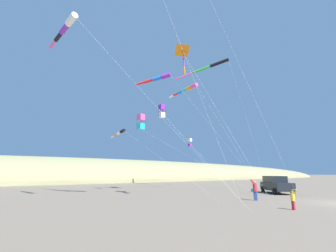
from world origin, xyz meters
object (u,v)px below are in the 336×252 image
person_child_green_jacket (293,198)px  kite_box_purple_drifting (190,142)px  kite_box_rainbow_low_near (162,111)px  kite_delta_small_distant (183,51)px  person_adult_flyer (255,189)px  cooler_box (254,190)px  kite_windsock_red_high_left (186,90)px  kite_windsock_blue_topmost (158,78)px  parked_car (276,184)px  kite_box_long_streamer_left (141,122)px  kite_windsock_black_fish_shape (210,67)px  kite_windsock_green_low_center (120,133)px  kite_windsock_checkered_midright (65,28)px

person_child_green_jacket → kite_box_purple_drifting: (24.21, -13.27, 6.92)m
kite_box_rainbow_low_near → kite_delta_small_distant: (-2.51, -0.58, 5.24)m
person_adult_flyer → kite_delta_small_distant: 13.49m
cooler_box → kite_windsock_red_high_left: size_ratio=0.03×
kite_windsock_blue_topmost → kite_box_purple_drifting: 17.57m
parked_car → kite_box_long_streamer_left: size_ratio=0.42×
kite_box_rainbow_low_near → person_adult_flyer: bearing=-139.0°
parked_car → person_child_green_jacket: size_ratio=3.75×
kite_windsock_blue_topmost → kite_windsock_red_high_left: (7.49, -10.88, 3.14)m
kite_box_purple_drifting → kite_windsock_red_high_left: kite_windsock_red_high_left is taller
kite_windsock_blue_topmost → kite_windsock_black_fish_shape: size_ratio=0.85×
kite_box_rainbow_low_near → kite_delta_small_distant: bearing=-166.9°
person_child_green_jacket → kite_box_long_streamer_left: kite_box_long_streamer_left is taller
kite_delta_small_distant → kite_windsock_green_low_center: 13.60m
kite_windsock_black_fish_shape → kite_windsock_blue_topmost: bearing=67.3°
person_child_green_jacket → kite_box_rainbow_low_near: bearing=14.6°
kite_windsock_blue_topmost → kite_windsock_green_low_center: (5.36, 2.24, -6.13)m
kite_windsock_blue_topmost → kite_windsock_red_high_left: bearing=-55.5°
kite_windsock_black_fish_shape → kite_box_rainbow_low_near: size_ratio=1.91×
kite_box_purple_drifting → person_child_green_jacket: bearing=151.3°
kite_windsock_red_high_left → person_child_green_jacket: bearing=154.2°
kite_windsock_checkered_midright → kite_box_purple_drifting: bearing=-63.2°
cooler_box → kite_box_long_streamer_left: bearing=42.7°
cooler_box → kite_windsock_black_fish_shape: 16.07m
kite_windsock_black_fish_shape → person_adult_flyer: bearing=155.7°
kite_box_long_streamer_left → kite_windsock_blue_topmost: bearing=171.3°
person_adult_flyer → person_child_green_jacket: 4.94m
parked_car → cooler_box: bearing=3.3°
person_child_green_jacket → kite_windsock_black_fish_shape: (11.94, -5.96, 14.89)m
person_child_green_jacket → kite_windsock_black_fish_shape: 19.99m
person_adult_flyer → kite_box_purple_drifting: bearing=-28.4°
kite_box_purple_drifting → kite_box_rainbow_low_near: bearing=131.4°
cooler_box → kite_windsock_checkered_midright: (2.19, 21.53, 13.82)m
kite_box_purple_drifting → kite_windsock_green_low_center: size_ratio=0.76×
kite_box_rainbow_low_near → kite_box_long_streamer_left: size_ratio=0.78×
cooler_box → kite_windsock_black_fish_shape: bearing=60.0°
person_adult_flyer → person_child_green_jacket: (-4.26, 2.49, -0.25)m
cooler_box → kite_delta_small_distant: (-1.86, 12.19, 12.93)m
kite_delta_small_distant → kite_windsock_red_high_left: kite_windsock_red_high_left is taller
kite_box_long_streamer_left → cooler_box: bearing=-137.3°
kite_windsock_blue_topmost → kite_box_purple_drifting: kite_windsock_blue_topmost is taller
kite_delta_small_distant → kite_box_purple_drifting: bearing=-42.8°
person_adult_flyer → kite_windsock_red_high_left: bearing=-24.7°
kite_windsock_blue_topmost → kite_box_long_streamer_left: 6.90m
person_adult_flyer → kite_windsock_checkered_midright: kite_windsock_checkered_midright is taller
person_adult_flyer → kite_delta_small_distant: kite_delta_small_distant is taller
person_child_green_jacket → cooler_box: bearing=-46.7°
kite_windsock_checkered_midright → parked_car: bearing=-102.6°
kite_windsock_black_fish_shape → kite_windsock_green_low_center: (7.95, 8.43, -8.38)m
parked_car → cooler_box: 2.78m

